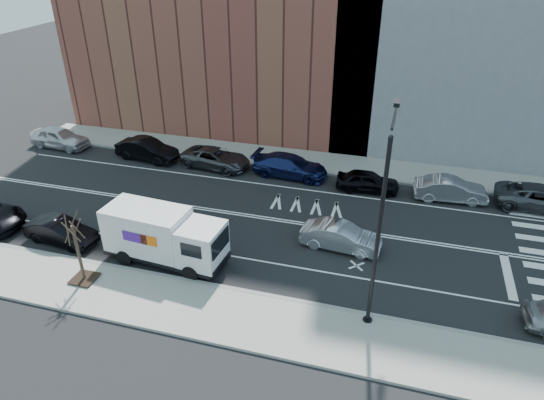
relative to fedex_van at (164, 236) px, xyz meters
The scene contains 18 objects.
ground 6.99m from the fedex_van, 55.36° to the left, with size 120.00×120.00×0.00m, color black.
sidewalk_near 5.24m from the fedex_van, 39.57° to the right, with size 44.00×3.60×0.15m, color gray.
sidewalk_far 14.99m from the fedex_van, 74.96° to the left, with size 44.00×3.60×0.15m, color gray.
curb_near 4.37m from the fedex_van, 19.87° to the right, with size 44.00×0.25×0.17m, color gray.
curb_far 13.26m from the fedex_van, 72.93° to the left, with size 44.00×0.25×0.17m, color gray.
road_markings 6.98m from the fedex_van, 55.36° to the left, with size 40.00×8.60×0.01m, color white, non-canonical shape.
streetlight 11.50m from the fedex_van, ahead, with size 0.44×4.02×9.34m.
street_tree 4.20m from the fedex_van, 138.22° to the right, with size 1.20×1.20×3.75m.
fedex_van is the anchor object (origin of this frame).
far_parked_a 19.27m from the fedex_van, 142.69° to the left, with size 1.97×4.90×1.67m, color silver.
far_parked_b 13.62m from the fedex_van, 122.62° to the left, with size 1.71×4.90×1.61m, color black.
far_parked_c 11.78m from the fedex_van, 98.74° to the left, with size 2.38×5.16×1.43m, color #424549.
far_parked_d 12.34m from the fedex_van, 71.69° to the left, with size 2.19×5.39×1.56m, color navy.
far_parked_e 14.49m from the fedex_van, 49.20° to the left, with size 1.68×4.18×1.42m, color black.
far_parked_f 18.52m from the fedex_van, 37.06° to the left, with size 1.61×4.60×1.52m, color #A3A2A7.
far_parked_g 23.27m from the fedex_van, 29.65° to the left, with size 2.53×5.48×1.52m, color #44464B.
driving_sedan 9.56m from the fedex_van, 23.06° to the left, with size 1.54×4.41×1.45m, color silver.
near_parked_rear_a 6.51m from the fedex_van, behind, with size 1.47×4.22×1.39m, color black.
Camera 1 is at (7.36, -24.34, 15.56)m, focal length 32.00 mm.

